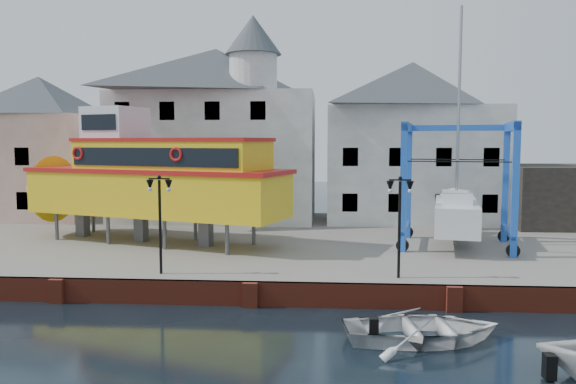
{
  "coord_description": "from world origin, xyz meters",
  "views": [
    {
      "loc": [
        3.1,
        -21.81,
        6.61
      ],
      "look_at": [
        1.0,
        7.0,
        4.0
      ],
      "focal_mm": 35.0,
      "sensor_mm": 36.0,
      "label": 1
    }
  ],
  "objects": [
    {
      "name": "ground",
      "position": [
        0.0,
        0.0,
        0.0
      ],
      "size": [
        140.0,
        140.0,
        0.0
      ],
      "primitive_type": "plane",
      "color": "black",
      "rests_on": "ground"
    },
    {
      "name": "hardstanding",
      "position": [
        0.0,
        11.0,
        0.5
      ],
      "size": [
        44.0,
        22.0,
        1.0
      ],
      "primitive_type": "cube",
      "color": "slate",
      "rests_on": "ground"
    },
    {
      "name": "quay_wall",
      "position": [
        -0.0,
        0.1,
        0.5
      ],
      "size": [
        44.0,
        0.47,
        1.0
      ],
      "color": "maroon",
      "rests_on": "ground"
    },
    {
      "name": "building_pink",
      "position": [
        -18.0,
        18.0,
        6.15
      ],
      "size": [
        8.0,
        7.0,
        10.3
      ],
      "color": "tan",
      "rests_on": "hardstanding"
    },
    {
      "name": "building_white_main",
      "position": [
        -4.87,
        18.39,
        7.34
      ],
      "size": [
        14.0,
        8.3,
        14.0
      ],
      "color": "#BCBCBC",
      "rests_on": "hardstanding"
    },
    {
      "name": "building_white_right",
      "position": [
        9.0,
        19.0,
        6.6
      ],
      "size": [
        12.0,
        8.0,
        11.2
      ],
      "color": "#BCBCBC",
      "rests_on": "hardstanding"
    },
    {
      "name": "shed_dark",
      "position": [
        19.0,
        17.0,
        3.0
      ],
      "size": [
        8.0,
        7.0,
        4.0
      ],
      "primitive_type": "cube",
      "color": "black",
      "rests_on": "hardstanding"
    },
    {
      "name": "lamp_post_left",
      "position": [
        -4.0,
        1.2,
        4.17
      ],
      "size": [
        1.12,
        0.32,
        4.2
      ],
      "color": "black",
      "rests_on": "hardstanding"
    },
    {
      "name": "lamp_post_right",
      "position": [
        6.0,
        1.2,
        4.17
      ],
      "size": [
        1.12,
        0.32,
        4.2
      ],
      "color": "black",
      "rests_on": "hardstanding"
    },
    {
      "name": "tour_boat",
      "position": [
        -7.4,
        8.75,
        4.55
      ],
      "size": [
        17.69,
        9.44,
        7.53
      ],
      "rotation": [
        0.0,
        0.0,
        -0.33
      ],
      "color": "#59595E",
      "rests_on": "hardstanding"
    },
    {
      "name": "travel_lift",
      "position": [
        10.03,
        9.12,
        3.12
      ],
      "size": [
        6.7,
        8.65,
        12.68
      ],
      "rotation": [
        0.0,
        0.0,
        -0.2
      ],
      "color": "blue",
      "rests_on": "hardstanding"
    },
    {
      "name": "motorboat_b",
      "position": [
        6.24,
        -3.42,
        0.0
      ],
      "size": [
        5.59,
        4.3,
        1.07
      ],
      "primitive_type": "imported",
      "rotation": [
        0.0,
        0.0,
        1.69
      ],
      "color": "silver",
      "rests_on": "ground"
    }
  ]
}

